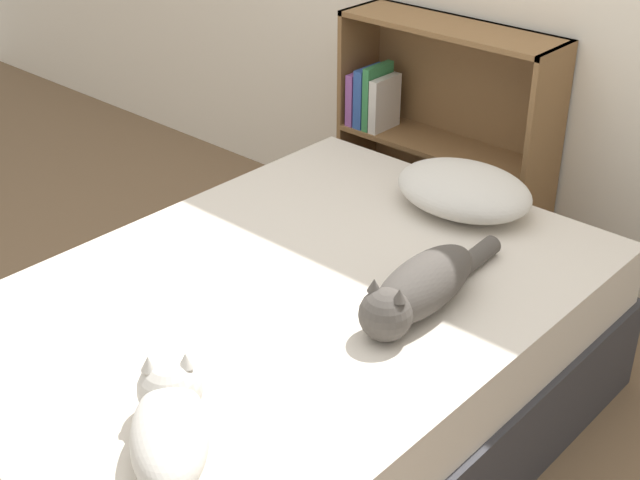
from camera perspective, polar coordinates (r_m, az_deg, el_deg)
name	(u,v)px	position (r m, az deg, el deg)	size (l,w,h in m)	color
ground_plane	(289,436)	(2.77, -1.99, -12.42)	(8.00, 8.00, 0.00)	brown
bed	(288,368)	(2.61, -2.09, -8.17)	(1.31, 1.88, 0.52)	#333338
pillow	(464,190)	(2.88, 9.19, 3.19)	(0.46, 0.35, 0.14)	beige
cat_light	(170,426)	(1.93, -9.59, -11.63)	(0.44, 0.39, 0.17)	beige
cat_dark	(419,289)	(2.34, 6.36, -3.11)	(0.18, 0.62, 0.16)	#47423D
bookshelf	(441,137)	(3.56, 7.77, 6.58)	(0.87, 0.26, 0.95)	brown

